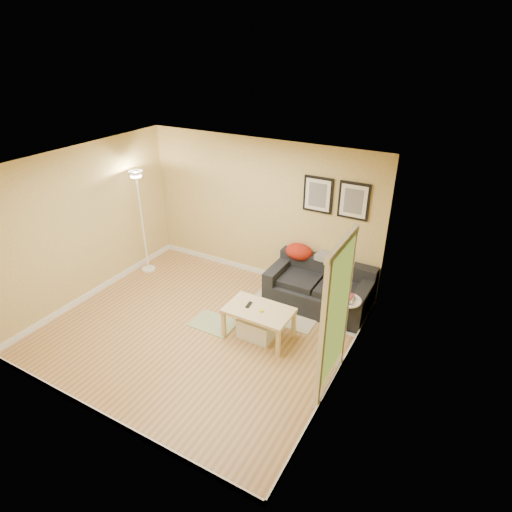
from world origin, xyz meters
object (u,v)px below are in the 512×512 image
object	(u,v)px
side_table	(346,316)
book_stack	(347,298)
sofa	(319,286)
floor_lamp	(143,225)
coffee_table	(259,323)
storage_bin	(257,327)

from	to	relation	value
side_table	book_stack	bearing A→B (deg)	-114.07
sofa	book_stack	world-z (taller)	sofa
floor_lamp	book_stack	bearing A→B (deg)	-0.80
side_table	floor_lamp	bearing A→B (deg)	179.43
coffee_table	floor_lamp	size ratio (longest dim) A/B	0.50
coffee_table	book_stack	bearing A→B (deg)	43.56
sofa	floor_lamp	xyz separation A→B (m)	(-3.38, -0.47, 0.57)
storage_bin	book_stack	bearing A→B (deg)	32.34
sofa	floor_lamp	size ratio (longest dim) A/B	0.85
sofa	side_table	world-z (taller)	sofa
book_stack	floor_lamp	bearing A→B (deg)	161.05
sofa	side_table	bearing A→B (deg)	-38.41
storage_bin	book_stack	size ratio (longest dim) A/B	2.29
coffee_table	side_table	world-z (taller)	side_table
sofa	side_table	distance (m)	0.82
coffee_table	book_stack	distance (m)	1.37
storage_bin	floor_lamp	xyz separation A→B (m)	(-2.88, 0.77, 0.78)
coffee_table	book_stack	xyz separation A→B (m)	(1.11, 0.70, 0.40)
storage_bin	book_stack	distance (m)	1.43
sofa	side_table	xyz separation A→B (m)	(0.64, -0.51, -0.07)
storage_bin	floor_lamp	size ratio (longest dim) A/B	0.27
coffee_table	side_table	bearing A→B (deg)	44.00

